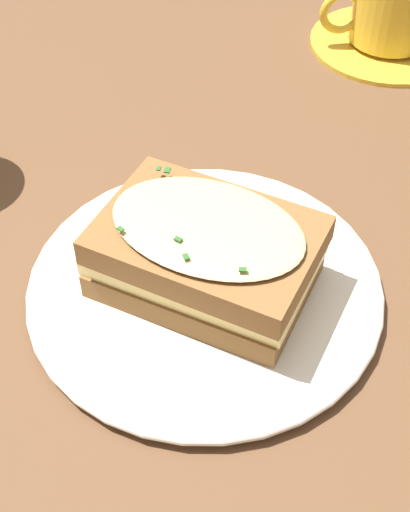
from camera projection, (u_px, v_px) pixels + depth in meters
ground_plane at (200, 318)px, 0.48m from camera, size 2.40×2.40×0.00m
dinner_plate at (205, 286)px, 0.50m from camera, size 0.25×0.25×0.01m
sandwich at (206, 253)px, 0.47m from camera, size 0.16×0.17×0.06m
teacup_with_saucer at (390, 20)px, 0.71m from camera, size 0.16×0.16×0.07m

